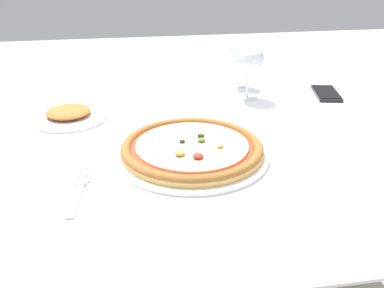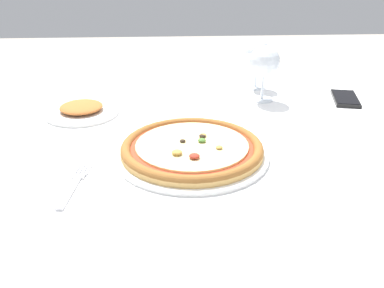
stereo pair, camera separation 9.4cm
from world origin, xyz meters
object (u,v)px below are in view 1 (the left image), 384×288
(dining_table, at_px, (179,165))
(wine_glass_far_right, at_px, (239,52))
(cell_phone, at_px, (326,93))
(wine_glass_far_left, at_px, (249,61))
(fork, at_px, (79,191))
(pizza_plate, at_px, (192,149))
(side_plate, at_px, (69,115))

(dining_table, height_order, wine_glass_far_right, wine_glass_far_right)
(wine_glass_far_right, relative_size, cell_phone, 1.00)
(dining_table, height_order, wine_glass_far_left, wine_glass_far_left)
(fork, distance_m, wine_glass_far_right, 0.77)
(pizza_plate, relative_size, side_plate, 1.69)
(dining_table, bearing_deg, cell_phone, 24.66)
(wine_glass_far_right, bearing_deg, fork, -128.30)
(pizza_plate, height_order, cell_phone, pizza_plate)
(dining_table, xyz_separation_m, pizza_plate, (0.01, -0.12, 0.10))
(pizza_plate, distance_m, side_plate, 0.40)
(fork, bearing_deg, cell_phone, 32.52)
(dining_table, xyz_separation_m, side_plate, (-0.28, 0.16, 0.09))
(pizza_plate, height_order, wine_glass_far_left, wine_glass_far_left)
(dining_table, bearing_deg, pizza_plate, -83.51)
(wine_glass_far_left, distance_m, cell_phone, 0.27)
(dining_table, distance_m, fork, 0.33)
(wine_glass_far_left, bearing_deg, wine_glass_far_right, 88.39)
(fork, relative_size, wine_glass_far_right, 1.09)
(dining_table, xyz_separation_m, fork, (-0.22, -0.23, 0.09))
(pizza_plate, bearing_deg, wine_glass_far_right, 64.22)
(dining_table, bearing_deg, wine_glass_far_right, 55.91)
(pizza_plate, xyz_separation_m, wine_glass_far_left, (0.23, 0.36, 0.10))
(dining_table, xyz_separation_m, wine_glass_far_left, (0.24, 0.24, 0.20))
(side_plate, bearing_deg, wine_glass_far_left, 9.56)
(fork, xyz_separation_m, wine_glass_far_right, (0.47, 0.60, 0.11))
(wine_glass_far_right, bearing_deg, side_plate, -158.18)
(wine_glass_far_left, height_order, side_plate, wine_glass_far_left)
(dining_table, relative_size, side_plate, 6.49)
(pizza_plate, distance_m, wine_glass_far_right, 0.55)
(fork, xyz_separation_m, cell_phone, (0.72, 0.46, 0.00))
(pizza_plate, bearing_deg, fork, -154.63)
(dining_table, distance_m, wine_glass_far_right, 0.48)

